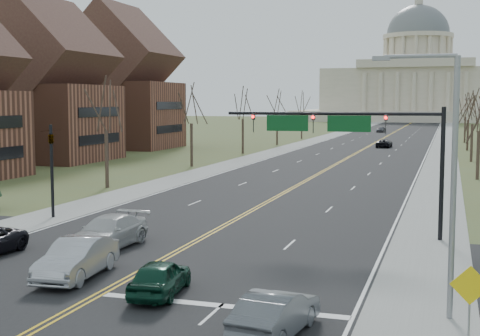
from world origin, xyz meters
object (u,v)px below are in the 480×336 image
Objects in this scene: street_light at (446,168)px; car_sb_inner_second at (108,232)px; car_sb_inner_lead at (77,258)px; signal_left at (52,160)px; car_nb_outer_lead at (276,313)px; car_nb_inner_lead at (160,277)px; car_far_sb at (381,129)px; car_far_nb at (384,143)px; warn_sign at (470,295)px; signal_mast at (348,133)px.

street_light is 18.19m from car_sb_inner_second.
street_light is at bearing -8.39° from car_sb_inner_lead.
car_nb_outer_lead is (19.18, -16.94, -2.97)m from signal_left.
car_far_sb is (-5.28, 141.30, -0.00)m from car_nb_inner_lead.
car_far_nb is at bearing -77.31° from car_far_sb.
signal_left reaches higher than car_sb_inner_lead.
car_far_sb is at bearing -94.70° from car_nb_inner_lead.
street_light reaches higher than signal_left.
street_light is 1.79× the size of car_sb_inner_lead.
car_sb_inner_lead is at bearing -16.02° from car_nb_outer_lead.
street_light reaches higher than car_nb_outer_lead.
car_far_sb is (0.70, 134.48, -0.11)m from car_sb_inner_second.
car_sb_inner_lead is at bearing -83.03° from car_far_sb.
car_nb_outer_lead is (5.39, -3.05, 0.03)m from car_nb_inner_lead.
car_sb_inner_second is at bearing 100.67° from car_sb_inner_lead.
warn_sign reaches higher than car_far_nb.
car_nb_outer_lead is at bearing -37.68° from car_sb_inner_second.
street_light reaches higher than car_far_sb.
signal_left is 19.80m from car_nb_inner_lead.
signal_left is (-18.95, 0.00, -2.05)m from signal_mast.
street_light is 3.17× the size of warn_sign.
warn_sign is 16.40m from car_sb_inner_lead.
car_far_sb is at bearing 85.29° from car_sb_inner_lead.
warn_sign is at bearing -178.01° from car_nb_outer_lead.
car_sb_inner_second is at bearing 158.59° from street_light.
warn_sign reaches higher than car_sb_inner_second.
car_nb_outer_lead is at bearing -28.76° from car_sb_inner_lead.
car_sb_inner_lead is 5.79m from car_sb_inner_second.
car_sb_inner_second is at bearing 88.12° from car_far_nb.
car_nb_inner_lead is 1.00× the size of car_far_sb.
signal_left is 1.35× the size of car_nb_outer_lead.
car_sb_inner_second is at bearing -55.61° from car_nb_inner_lead.
street_light is at bearing -77.02° from car_far_sb.
car_nb_inner_lead is 4.59m from car_sb_inner_lead.
signal_mast reaches higher than car_far_nb.
signal_mast is 2.53× the size of car_far_nb.
warn_sign is at bearing -76.90° from car_far_sb.
car_sb_inner_second is (-11.14, -7.06, -4.94)m from signal_mast.
signal_left is 1.07× the size of car_sb_inner_second.
signal_mast reaches higher than car_nb_inner_lead.
street_light is (24.24, -13.50, 1.51)m from signal_left.
car_nb_inner_lead is 0.74× the size of car_sb_inner_second.
signal_mast is at bearing 47.81° from car_sb_inner_lead.
signal_mast is 14.08m from car_sb_inner_second.
car_far_nb is at bearing 96.54° from street_light.
warn_sign is 0.51× the size of car_sb_inner_second.
car_sb_inner_lead is at bearing -22.66° from car_nb_inner_lead.
car_nb_inner_lead is 0.81× the size of car_sb_inner_lead.
car_nb_inner_lead is at bearing 162.06° from warn_sign.
car_nb_inner_lead is at bearing -81.25° from car_far_sb.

